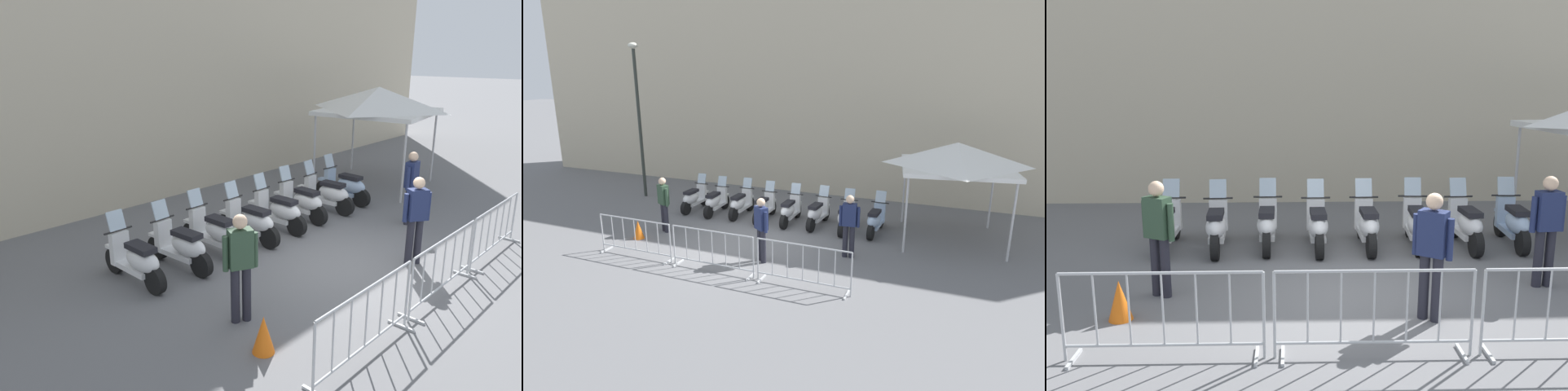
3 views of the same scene
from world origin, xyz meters
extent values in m
plane|color=slate|center=(0.00, 0.00, 0.00)|extent=(120.00, 120.00, 0.00)
cube|color=beige|center=(1.11, 7.25, 5.05)|extent=(28.04, 6.61, 10.09)
cylinder|color=black|center=(-2.77, 3.43, 0.24)|extent=(0.21, 0.50, 0.48)
cylinder|color=black|center=(-2.95, 2.20, 0.24)|extent=(0.21, 0.50, 0.48)
cube|color=white|center=(-2.86, 2.81, 0.28)|extent=(0.40, 0.90, 0.10)
ellipsoid|color=white|center=(-2.90, 2.54, 0.52)|extent=(0.48, 0.88, 0.40)
cube|color=black|center=(-2.89, 2.57, 0.74)|extent=(0.36, 0.63, 0.10)
cube|color=white|center=(-2.80, 3.24, 0.55)|extent=(0.36, 0.19, 0.60)
cylinder|color=black|center=(-2.80, 3.24, 0.88)|extent=(0.56, 0.12, 0.04)
cube|color=silver|center=(-2.79, 3.29, 1.06)|extent=(0.34, 0.18, 0.35)
cube|color=white|center=(-2.77, 3.43, 0.51)|extent=(0.24, 0.35, 0.06)
cylinder|color=black|center=(-1.89, 3.21, 0.24)|extent=(0.19, 0.49, 0.48)
cylinder|color=black|center=(-2.01, 1.98, 0.24)|extent=(0.19, 0.49, 0.48)
cube|color=white|center=(-1.95, 2.60, 0.28)|extent=(0.36, 0.89, 0.10)
ellipsoid|color=white|center=(-1.98, 2.32, 0.52)|extent=(0.44, 0.87, 0.40)
cube|color=black|center=(-1.98, 2.35, 0.74)|extent=(0.34, 0.62, 0.10)
cube|color=white|center=(-1.91, 3.03, 0.55)|extent=(0.35, 0.17, 0.60)
cylinder|color=black|center=(-1.91, 3.03, 0.88)|extent=(0.56, 0.09, 0.04)
cube|color=silver|center=(-1.91, 3.08, 1.06)|extent=(0.33, 0.17, 0.35)
cube|color=white|center=(-1.89, 3.21, 0.51)|extent=(0.23, 0.34, 0.06)
cylinder|color=black|center=(-0.93, 3.18, 0.24)|extent=(0.21, 0.49, 0.48)
cylinder|color=black|center=(-1.10, 1.95, 0.24)|extent=(0.21, 0.49, 0.48)
cube|color=white|center=(-1.02, 2.56, 0.28)|extent=(0.40, 0.90, 0.10)
ellipsoid|color=white|center=(-1.06, 2.29, 0.52)|extent=(0.47, 0.88, 0.40)
cube|color=black|center=(-1.05, 2.32, 0.74)|extent=(0.36, 0.63, 0.10)
cube|color=white|center=(-0.96, 2.99, 0.55)|extent=(0.36, 0.19, 0.60)
cylinder|color=black|center=(-0.96, 2.99, 0.88)|extent=(0.56, 0.11, 0.04)
cube|color=silver|center=(-0.95, 3.04, 1.06)|extent=(0.34, 0.18, 0.35)
cube|color=white|center=(-0.93, 3.18, 0.51)|extent=(0.24, 0.35, 0.06)
cylinder|color=black|center=(-0.04, 2.93, 0.24)|extent=(0.20, 0.49, 0.48)
cylinder|color=black|center=(-0.19, 1.70, 0.24)|extent=(0.20, 0.49, 0.48)
cube|color=white|center=(-0.12, 2.31, 0.28)|extent=(0.39, 0.90, 0.10)
ellipsoid|color=white|center=(-0.15, 2.04, 0.52)|extent=(0.46, 0.88, 0.40)
cube|color=black|center=(-0.15, 2.07, 0.74)|extent=(0.35, 0.63, 0.10)
cube|color=white|center=(-0.06, 2.74, 0.55)|extent=(0.36, 0.18, 0.60)
cylinder|color=black|center=(-0.06, 2.74, 0.88)|extent=(0.56, 0.11, 0.04)
cube|color=silver|center=(-0.05, 2.79, 1.06)|extent=(0.34, 0.18, 0.35)
cube|color=white|center=(-0.04, 2.93, 0.51)|extent=(0.24, 0.34, 0.06)
cylinder|color=black|center=(0.89, 2.81, 0.24)|extent=(0.20, 0.49, 0.48)
cylinder|color=black|center=(0.72, 1.59, 0.24)|extent=(0.20, 0.49, 0.48)
cube|color=white|center=(0.81, 2.20, 0.28)|extent=(0.40, 0.90, 0.10)
ellipsoid|color=white|center=(0.77, 1.92, 0.52)|extent=(0.47, 0.88, 0.40)
cube|color=black|center=(0.77, 1.95, 0.74)|extent=(0.36, 0.63, 0.10)
cube|color=white|center=(0.87, 2.63, 0.55)|extent=(0.36, 0.19, 0.60)
cylinder|color=black|center=(0.87, 2.63, 0.88)|extent=(0.56, 0.11, 0.04)
cube|color=silver|center=(0.87, 2.68, 1.06)|extent=(0.34, 0.18, 0.35)
cube|color=white|center=(0.89, 2.81, 0.51)|extent=(0.24, 0.34, 0.06)
cylinder|color=black|center=(1.87, 2.73, 0.24)|extent=(0.24, 0.50, 0.48)
cylinder|color=black|center=(1.60, 1.52, 0.24)|extent=(0.24, 0.50, 0.48)
cube|color=white|center=(1.74, 2.13, 0.28)|extent=(0.46, 0.91, 0.10)
ellipsoid|color=white|center=(1.67, 1.85, 0.52)|extent=(0.54, 0.90, 0.40)
cube|color=black|center=(1.68, 1.88, 0.74)|extent=(0.40, 0.65, 0.10)
cube|color=white|center=(1.83, 2.55, 0.55)|extent=(0.36, 0.21, 0.60)
cylinder|color=black|center=(1.83, 2.55, 0.88)|extent=(0.55, 0.16, 0.04)
cube|color=silver|center=(1.84, 2.60, 1.06)|extent=(0.34, 0.21, 0.35)
cube|color=white|center=(1.87, 2.73, 0.51)|extent=(0.27, 0.36, 0.06)
cylinder|color=black|center=(2.71, 2.54, 0.24)|extent=(0.19, 0.49, 0.48)
cylinder|color=black|center=(2.58, 1.31, 0.24)|extent=(0.19, 0.49, 0.48)
cube|color=white|center=(2.64, 1.92, 0.28)|extent=(0.37, 0.89, 0.10)
ellipsoid|color=white|center=(2.61, 1.65, 0.52)|extent=(0.45, 0.87, 0.40)
cube|color=black|center=(2.62, 1.68, 0.74)|extent=(0.34, 0.63, 0.10)
cube|color=white|center=(2.69, 2.35, 0.55)|extent=(0.35, 0.18, 0.60)
cylinder|color=black|center=(2.69, 2.35, 0.88)|extent=(0.56, 0.10, 0.04)
cube|color=silver|center=(2.70, 2.40, 1.06)|extent=(0.33, 0.17, 0.35)
cube|color=white|center=(2.71, 2.54, 0.51)|extent=(0.23, 0.34, 0.06)
cylinder|color=black|center=(3.70, 2.47, 0.24)|extent=(0.23, 0.50, 0.48)
cylinder|color=black|center=(3.45, 1.25, 0.24)|extent=(0.23, 0.50, 0.48)
cube|color=#A8C1E0|center=(3.57, 1.86, 0.28)|extent=(0.45, 0.91, 0.10)
ellipsoid|color=#A8C1E0|center=(3.52, 1.58, 0.52)|extent=(0.52, 0.89, 0.40)
cube|color=black|center=(3.53, 1.61, 0.74)|extent=(0.39, 0.64, 0.10)
cube|color=#A8C1E0|center=(3.66, 2.28, 0.55)|extent=(0.36, 0.20, 0.60)
cylinder|color=black|center=(3.66, 2.28, 0.88)|extent=(0.56, 0.15, 0.04)
cube|color=silver|center=(3.67, 2.33, 1.06)|extent=(0.34, 0.20, 0.35)
cube|color=#A8C1E0|center=(3.70, 2.47, 0.51)|extent=(0.26, 0.35, 0.06)
cube|color=#B2B5B7|center=(-3.68, -1.30, 0.02)|extent=(0.11, 0.44, 0.04)
cube|color=#B2B5B7|center=(-1.61, -1.62, 0.02)|extent=(0.11, 0.44, 0.04)
cylinder|color=#B2B5B7|center=(-3.77, -1.29, 0.53)|extent=(0.04, 0.04, 1.05)
cylinder|color=#B2B5B7|center=(-1.52, -1.63, 0.53)|extent=(0.04, 0.04, 1.05)
cylinder|color=#B2B5B7|center=(-2.65, -1.46, 1.05)|extent=(2.25, 0.38, 0.04)
cylinder|color=#B2B5B7|center=(-2.65, -1.46, 0.18)|extent=(2.25, 0.38, 0.04)
cylinder|color=#B2B5B7|center=(-3.40, -1.35, 0.61)|extent=(0.02, 0.02, 0.87)
cylinder|color=#B2B5B7|center=(-3.02, -1.41, 0.61)|extent=(0.02, 0.02, 0.87)
cylinder|color=#B2B5B7|center=(-2.65, -1.46, 0.61)|extent=(0.02, 0.02, 0.87)
cylinder|color=#B2B5B7|center=(-2.27, -1.52, 0.61)|extent=(0.02, 0.02, 0.87)
cylinder|color=#B2B5B7|center=(-1.90, -1.58, 0.61)|extent=(0.02, 0.02, 0.87)
cube|color=#B2B5B7|center=(-1.31, -1.67, 0.02)|extent=(0.11, 0.44, 0.04)
cube|color=#B2B5B7|center=(0.75, -1.98, 0.02)|extent=(0.11, 0.44, 0.04)
cylinder|color=#B2B5B7|center=(-1.40, -1.65, 0.53)|extent=(0.04, 0.04, 1.05)
cylinder|color=#B2B5B7|center=(0.84, -2.00, 0.53)|extent=(0.04, 0.04, 1.05)
cylinder|color=#B2B5B7|center=(-0.28, -1.83, 1.05)|extent=(2.25, 0.38, 0.04)
cylinder|color=#B2B5B7|center=(-0.28, -1.83, 0.18)|extent=(2.25, 0.38, 0.04)
cylinder|color=#B2B5B7|center=(-1.03, -1.71, 0.61)|extent=(0.02, 0.02, 0.87)
cylinder|color=#B2B5B7|center=(-0.65, -1.77, 0.61)|extent=(0.02, 0.02, 0.87)
cylinder|color=#B2B5B7|center=(-0.28, -1.83, 0.61)|extent=(0.02, 0.02, 0.87)
cylinder|color=#B2B5B7|center=(0.09, -1.88, 0.61)|extent=(0.02, 0.02, 0.87)
cylinder|color=#B2B5B7|center=(0.47, -1.94, 0.61)|extent=(0.02, 0.02, 0.87)
cube|color=#B2B5B7|center=(1.05, -2.03, 0.02)|extent=(0.11, 0.44, 0.04)
cube|color=#B2B5B7|center=(3.12, -2.35, 0.02)|extent=(0.11, 0.44, 0.04)
cylinder|color=#B2B5B7|center=(0.96, -2.02, 0.53)|extent=(0.04, 0.04, 1.05)
cylinder|color=#B2B5B7|center=(3.21, -2.36, 0.53)|extent=(0.04, 0.04, 1.05)
cylinder|color=#B2B5B7|center=(2.09, -2.19, 1.05)|extent=(2.25, 0.38, 0.04)
cylinder|color=#B2B5B7|center=(2.09, -2.19, 0.18)|extent=(2.25, 0.38, 0.04)
cylinder|color=#B2B5B7|center=(1.34, -2.07, 0.61)|extent=(0.02, 0.02, 0.87)
cylinder|color=#B2B5B7|center=(1.71, -2.13, 0.61)|extent=(0.02, 0.02, 0.87)
cylinder|color=#B2B5B7|center=(2.09, -2.19, 0.61)|extent=(0.02, 0.02, 0.87)
cylinder|color=#B2B5B7|center=(2.46, -2.25, 0.61)|extent=(0.02, 0.02, 0.87)
cylinder|color=#B2B5B7|center=(2.84, -2.30, 0.61)|extent=(0.02, 0.02, 0.87)
cylinder|color=#2D332D|center=(-5.62, 4.06, 2.83)|extent=(0.12, 0.12, 5.65)
ellipsoid|color=silver|center=(-5.62, 4.06, 5.77)|extent=(0.36, 0.36, 0.20)
cylinder|color=#23232D|center=(-2.74, 0.43, 0.45)|extent=(0.14, 0.14, 0.90)
cylinder|color=#23232D|center=(-2.89, 0.53, 0.45)|extent=(0.14, 0.14, 0.90)
cube|color=#2D4733|center=(-2.82, 0.48, 1.20)|extent=(0.42, 0.39, 0.60)
sphere|color=beige|center=(-2.82, 0.48, 1.62)|extent=(0.22, 0.22, 0.22)
cylinder|color=#2D4733|center=(-2.63, 0.35, 1.15)|extent=(0.09, 0.09, 0.55)
cylinder|color=#2D4733|center=(-3.01, 0.61, 1.15)|extent=(0.09, 0.09, 0.55)
cylinder|color=#23232D|center=(0.82, -1.06, 0.45)|extent=(0.14, 0.14, 0.90)
cylinder|color=#23232D|center=(0.68, -0.93, 0.45)|extent=(0.14, 0.14, 0.90)
cube|color=navy|center=(0.75, -0.99, 1.20)|extent=(0.41, 0.41, 0.60)
sphere|color=beige|center=(0.75, -0.99, 1.62)|extent=(0.22, 0.22, 0.22)
cylinder|color=navy|center=(0.92, -1.15, 1.15)|extent=(0.09, 0.09, 0.55)
cylinder|color=navy|center=(0.58, -0.84, 1.15)|extent=(0.09, 0.09, 0.55)
cylinder|color=#23232D|center=(3.02, -0.18, 0.45)|extent=(0.14, 0.14, 0.90)
cylinder|color=#23232D|center=(2.84, -0.17, 0.45)|extent=(0.14, 0.14, 0.90)
cube|color=navy|center=(2.93, -0.17, 1.20)|extent=(0.37, 0.24, 0.60)
sphere|color=beige|center=(2.93, -0.17, 1.62)|extent=(0.22, 0.22, 0.22)
cylinder|color=navy|center=(3.16, -0.18, 1.15)|extent=(0.09, 0.09, 0.55)
cylinder|color=navy|center=(2.70, -0.16, 1.15)|extent=(0.09, 0.09, 0.55)
cylinder|color=silver|center=(4.38, 0.52, 1.08)|extent=(0.06, 0.06, 2.15)
cylinder|color=silver|center=(7.03, 0.52, 1.08)|extent=(0.06, 0.06, 2.15)
cylinder|color=silver|center=(4.38, 3.17, 1.08)|extent=(0.06, 0.06, 2.15)
cylinder|color=silver|center=(7.03, 3.17, 1.08)|extent=(0.06, 0.06, 2.15)
cube|color=white|center=(5.71, 1.84, 2.20)|extent=(2.95, 2.95, 0.12)
pyramid|color=white|center=(5.71, 1.84, 2.58)|extent=(2.95, 2.95, 0.65)
cone|color=orange|center=(-3.30, -0.26, 0.28)|extent=(0.32, 0.32, 0.55)
camera|label=1|loc=(-8.25, -3.62, 4.09)|focal=34.41mm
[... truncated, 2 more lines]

